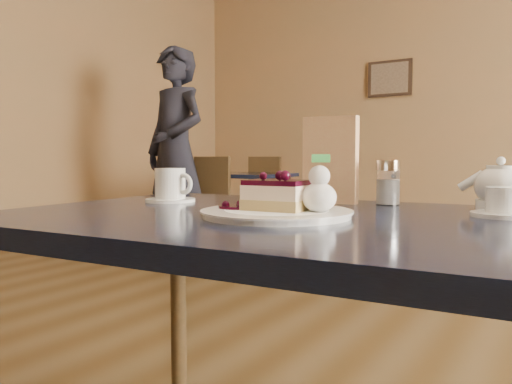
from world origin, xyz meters
The scene contains 12 objects.
main_table centered at (-0.16, 0.18, 0.63)m, with size 1.17×0.83×0.70m.
dessert_plate centered at (-0.16, 0.14, 0.71)m, with size 0.27×0.27×0.01m, color white.
cheesecake_slice centered at (-0.16, 0.14, 0.74)m, with size 0.12×0.09×0.06m.
whipped_cream centered at (-0.08, 0.15, 0.74)m, with size 0.06×0.06×0.05m.
berry_sauce centered at (-0.24, 0.13, 0.72)m, with size 0.07×0.07×0.01m, color black.
coffee_set centered at (-0.54, 0.27, 0.74)m, with size 0.13×0.12×0.08m.
tea_set centered at (0.17, 0.48, 0.74)m, with size 0.18×0.25×0.10m.
menu_card centered at (-0.19, 0.44, 0.80)m, with size 0.13×0.03×0.21m, color #FFF1A5.
sugar_shaker centered at (-0.06, 0.47, 0.75)m, with size 0.06×0.06×0.10m.
napkin_stack centered at (-0.31, 0.45, 0.72)m, with size 0.11×0.11×0.05m, color white.
bg_table_far_left centered at (-2.36, 3.23, 0.06)m, with size 0.89×1.61×1.07m.
patron centered at (-2.50, 2.49, 0.86)m, with size 0.63×0.41×1.73m, color black.
Camera 1 is at (0.30, -0.65, 0.81)m, focal length 35.00 mm.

